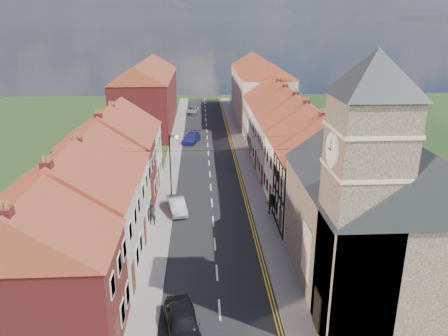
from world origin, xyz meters
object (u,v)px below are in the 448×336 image
at_px(car_near, 182,323).
at_px(pedestrian_right, 271,203).
at_px(church, 376,207).
at_px(car_far, 191,138).
at_px(lamppost, 171,161).
at_px(car_distant, 193,110).
at_px(car_mid, 177,205).
at_px(pedestrian_left, 152,214).

height_order(car_near, pedestrian_right, pedestrian_right).
bearing_deg(pedestrian_right, church, 117.78).
bearing_deg(car_far, pedestrian_right, -58.38).
xyz_separation_m(car_far, pedestrian_right, (7.40, -24.19, 0.38)).
xyz_separation_m(car_near, car_far, (-0.20, 39.46, -0.10)).
distance_m(lamppost, pedestrian_right, 10.42).
distance_m(car_distant, pedestrian_right, 44.93).
xyz_separation_m(church, pedestrian_right, (-4.26, 11.90, -4.85)).
height_order(car_mid, car_distant, car_mid).
bearing_deg(pedestrian_right, car_far, -64.90).
relative_size(church, lamppost, 2.53).
bearing_deg(pedestrian_left, car_mid, 50.94).
bearing_deg(lamppost, car_far, 85.55).
relative_size(church, pedestrian_left, 8.20).
relative_size(car_near, car_distant, 1.04).
bearing_deg(car_mid, car_distant, 76.50).
height_order(car_near, car_distant, car_near).
bearing_deg(lamppost, pedestrian_right, -28.18).
height_order(car_mid, pedestrian_left, pedestrian_left).
relative_size(church, pedestrian_right, 8.35).
distance_m(church, pedestrian_right, 13.54).
bearing_deg(car_near, car_far, 79.60).
bearing_deg(pedestrian_left, car_near, -81.40).
bearing_deg(car_far, car_near, -75.11).
relative_size(car_distant, pedestrian_right, 2.34).
bearing_deg(church, car_far, 107.90).
bearing_deg(car_near, lamppost, 84.18).
relative_size(lamppost, pedestrian_left, 3.24).
xyz_separation_m(car_near, car_distant, (-0.26, 59.57, -0.16)).
bearing_deg(car_mid, pedestrian_right, -18.75).
distance_m(car_distant, pedestrian_left, 46.12).
height_order(car_far, pedestrian_right, pedestrian_right).
height_order(church, car_mid, church).
distance_m(car_mid, car_far, 23.29).
height_order(car_near, car_far, car_near).
relative_size(car_near, car_far, 0.99).
relative_size(church, car_near, 3.43).
bearing_deg(pedestrian_left, pedestrian_right, 5.88).
distance_m(lamppost, car_mid, 4.85).
relative_size(church, car_far, 3.38).
xyz_separation_m(pedestrian_left, pedestrian_right, (10.18, 1.73, -0.02)).
distance_m(car_mid, pedestrian_left, 3.28).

